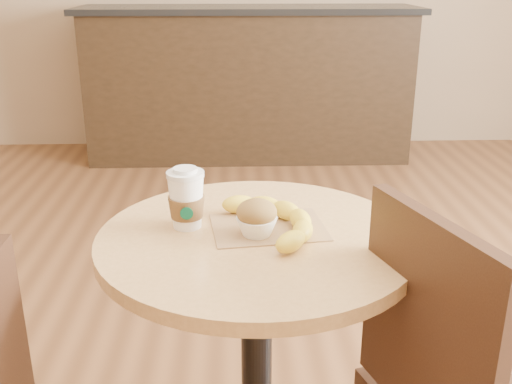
{
  "coord_description": "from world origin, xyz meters",
  "views": [
    {
      "loc": [
        -0.1,
        -1.03,
        1.27
      ],
      "look_at": [
        -0.06,
        0.16,
        0.83
      ],
      "focal_mm": 42.0,
      "sensor_mm": 36.0,
      "label": 1
    }
  ],
  "objects_px": {
    "muffin": "(257,218)",
    "cafe_table": "(257,326)",
    "banana": "(270,221)",
    "coffee_cup": "(186,201)"
  },
  "relations": [
    {
      "from": "muffin",
      "to": "cafe_table",
      "type": "bearing_deg",
      "value": 88.19
    },
    {
      "from": "banana",
      "to": "muffin",
      "type": "bearing_deg",
      "value": -166.6
    },
    {
      "from": "muffin",
      "to": "banana",
      "type": "xyz_separation_m",
      "value": [
        0.03,
        0.02,
        -0.02
      ]
    },
    {
      "from": "cafe_table",
      "to": "muffin",
      "type": "height_order",
      "value": "muffin"
    },
    {
      "from": "cafe_table",
      "to": "coffee_cup",
      "type": "distance_m",
      "value": 0.33
    },
    {
      "from": "cafe_table",
      "to": "coffee_cup",
      "type": "bearing_deg",
      "value": 163.32
    },
    {
      "from": "coffee_cup",
      "to": "muffin",
      "type": "relative_size",
      "value": 1.54
    },
    {
      "from": "cafe_table",
      "to": "muffin",
      "type": "relative_size",
      "value": 8.64
    },
    {
      "from": "coffee_cup",
      "to": "banana",
      "type": "bearing_deg",
      "value": -14.79
    },
    {
      "from": "muffin",
      "to": "banana",
      "type": "distance_m",
      "value": 0.04
    }
  ]
}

